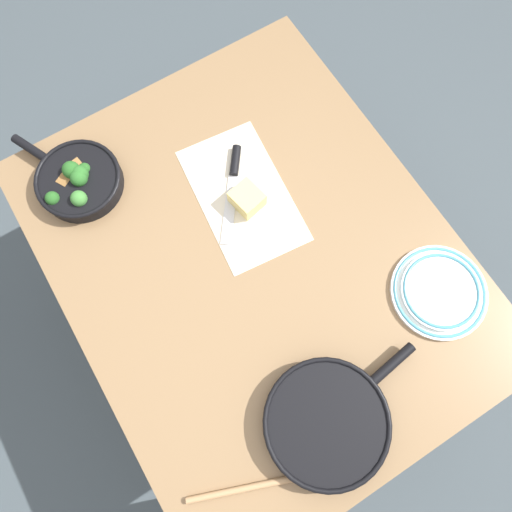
{
  "coord_description": "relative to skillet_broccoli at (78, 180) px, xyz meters",
  "views": [
    {
      "loc": [
        0.27,
        -0.17,
        1.87
      ],
      "look_at": [
        0.0,
        0.0,
        0.76
      ],
      "focal_mm": 32.0,
      "sensor_mm": 36.0,
      "label": 1
    }
  ],
  "objects": [
    {
      "name": "parchment_sheet",
      "position": [
        0.25,
        0.35,
        -0.03
      ],
      "size": [
        0.41,
        0.27,
        0.0
      ],
      "color": "beige",
      "rests_on": "dining_table_red"
    },
    {
      "name": "dinner_plate_stack",
      "position": [
        0.74,
        0.63,
        -0.02
      ],
      "size": [
        0.24,
        0.24,
        0.03
      ],
      "color": "white",
      "rests_on": "dining_table_red"
    },
    {
      "name": "grater_knife",
      "position": [
        0.21,
        0.35,
        -0.02
      ],
      "size": [
        0.24,
        0.19,
        0.02
      ],
      "rotation": [
        0.0,
        0.0,
        5.64
      ],
      "color": "silver",
      "rests_on": "dining_table_red"
    },
    {
      "name": "skillet_eggs",
      "position": [
        0.84,
        0.22,
        -0.0
      ],
      "size": [
        0.29,
        0.41,
        0.05
      ],
      "rotation": [
        0.0,
        0.0,
        1.7
      ],
      "color": "black",
      "rests_on": "dining_table_red"
    },
    {
      "name": "ground_plane",
      "position": [
        0.42,
        0.29,
        -0.77
      ],
      "size": [
        14.0,
        14.0,
        0.0
      ],
      "primitive_type": "plane",
      "color": "#424C51"
    },
    {
      "name": "wooden_spoon",
      "position": [
        0.9,
        0.07,
        -0.02
      ],
      "size": [
        0.15,
        0.34,
        0.02
      ],
      "rotation": [
        0.0,
        0.0,
        1.21
      ],
      "color": "tan",
      "rests_on": "dining_table_red"
    },
    {
      "name": "dining_table_red",
      "position": [
        0.42,
        0.29,
        -0.11
      ],
      "size": [
        1.21,
        0.96,
        0.74
      ],
      "color": "olive",
      "rests_on": "ground_plane"
    },
    {
      "name": "cheese_block",
      "position": [
        0.28,
        0.35,
        -0.0
      ],
      "size": [
        0.09,
        0.08,
        0.06
      ],
      "color": "#EFD67A",
      "rests_on": "dining_table_red"
    },
    {
      "name": "skillet_broccoli",
      "position": [
        0.0,
        0.0,
        0.0
      ],
      "size": [
        0.32,
        0.23,
        0.08
      ],
      "rotation": [
        0.0,
        0.0,
        3.57
      ],
      "color": "black",
      "rests_on": "dining_table_red"
    }
  ]
}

